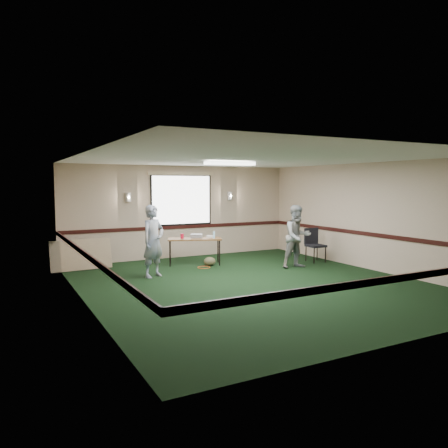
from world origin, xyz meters
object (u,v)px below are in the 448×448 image
projector (197,236)px  person_right (297,237)px  conference_chair (314,242)px  person_left (153,241)px  folding_table (194,240)px

projector → person_right: size_ratio=0.19×
conference_chair → person_left: size_ratio=0.55×
folding_table → person_right: (2.16, -1.66, 0.15)m
conference_chair → person_left: bearing=-177.9°
projector → person_left: person_left is taller
person_left → person_right: person_left is taller
folding_table → projector: bearing=58.4°
person_right → person_left: bearing=173.0°
projector → conference_chair: size_ratio=0.33×
person_left → conference_chair: bearing=-26.7°
folding_table → person_left: size_ratio=0.91×
projector → person_right: person_right is taller
projector → conference_chair: conference_chair is taller
person_right → folding_table: bearing=145.6°
person_left → person_right: 3.71m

